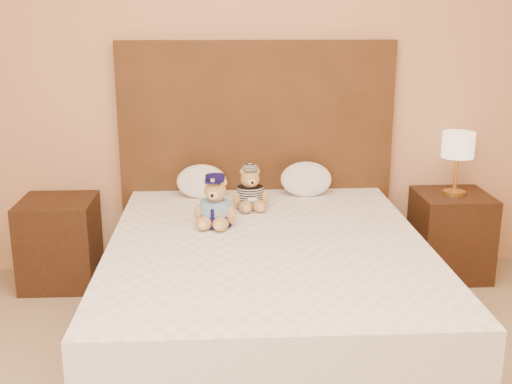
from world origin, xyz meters
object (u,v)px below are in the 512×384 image
pillow_left (202,180)px  pillow_right (306,178)px  bed (267,291)px  lamp (458,148)px  teddy_prisoner (250,188)px  nightstand_right (450,235)px  nightstand_left (60,242)px  teddy_police (215,201)px

pillow_left → pillow_right: 0.66m
bed → lamp: bearing=32.6°
teddy_prisoner → pillow_left: bearing=127.8°
nightstand_right → pillow_right: size_ratio=1.71×
nightstand_right → pillow_left: bearing=178.9°
bed → pillow_right: bearing=69.9°
pillow_right → pillow_left: bearing=180.0°
nightstand_left → nightstand_right: same height
bed → pillow_left: (-0.35, 0.83, 0.38)m
teddy_prisoner → pillow_left: teddy_prisoner is taller
nightstand_left → teddy_prisoner: bearing=-11.9°
pillow_right → teddy_prisoner: bearing=-142.6°
pillow_left → lamp: bearing=-1.1°
nightstand_left → pillow_left: (0.90, 0.03, 0.38)m
bed → teddy_police: (-0.26, 0.25, 0.42)m
pillow_right → lamp: bearing=-1.8°
nightstand_right → pillow_right: bearing=178.2°
nightstand_right → bed: bearing=-147.4°
lamp → teddy_police: size_ratio=1.42×
bed → teddy_prisoner: 0.68m
lamp → pillow_left: bearing=178.9°
bed → nightstand_right: same height
nightstand_right → teddy_police: size_ratio=1.96×
nightstand_left → lamp: (2.50, 0.00, 0.57)m
nightstand_left → teddy_prisoner: 1.28m
bed → teddy_police: 0.55m
nightstand_right → pillow_left: (-1.60, 0.03, 0.38)m
nightstand_right → teddy_prisoner: teddy_prisoner is taller
bed → nightstand_left: (-1.25, 0.80, -0.00)m
nightstand_left → teddy_police: bearing=-29.1°
nightstand_left → teddy_prisoner: size_ratio=2.17×
teddy_prisoner → pillow_right: teddy_prisoner is taller
nightstand_left → pillow_left: bearing=1.9°
bed → lamp: lamp is taller
teddy_prisoner → bed: bearing=-91.7°
teddy_prisoner → pillow_left: 0.40m
nightstand_left → bed: bearing=-32.6°
bed → nightstand_left: size_ratio=3.64×
lamp → teddy_prisoner: bearing=-169.2°
nightstand_left → pillow_right: size_ratio=1.71×
lamp → pillow_right: lamp is taller
teddy_police → teddy_prisoner: teddy_police is taller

